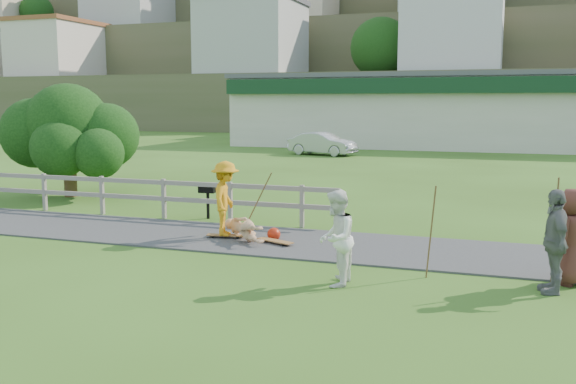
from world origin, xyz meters
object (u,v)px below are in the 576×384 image
Objects in this scene: spectator_b at (554,241)px; spectator_c at (572,237)px; skater_fallen at (244,229)px; bbq at (208,201)px; car_silver at (322,144)px; skater_rider at (225,203)px; tree at (69,148)px; spectator_a at (336,238)px.

spectator_b reaches higher than spectator_c.
bbq is (-2.09, 2.39, 0.19)m from skater_fallen.
skater_fallen is 0.39× the size of car_silver.
skater_fallen is (0.51, -0.10, -0.58)m from skater_rider.
spectator_a is at bearing -33.17° from tree.
spectator_b is 1.04× the size of spectator_c.
skater_rider is at bearing -61.46° from bbq.
skater_rider is 1.03× the size of spectator_a.
skater_fallen is 4.01m from spectator_a.
skater_fallen is at bearing -54.97° from bbq.
spectator_c reaches higher than skater_fallen.
skater_rider is 1.81× the size of bbq.
bbq is (-8.89, 3.69, -0.37)m from spectator_c.
tree reaches higher than spectator_c.
spectator_c is 27.51m from car_silver.
car_silver is 19.31m from tree.
spectator_c is 0.41× the size of car_silver.
spectator_c is at bearing 142.98° from spectator_b.
car_silver is (-4.90, 23.60, 0.39)m from skater_fallen.
skater_rider reaches higher than car_silver.
spectator_a is at bearing -144.06° from skater_rider.
spectator_b reaches higher than bbq.
spectator_b is at bearing -23.93° from tree.
bbq is (-1.58, 2.28, -0.39)m from skater_rider.
spectator_b is 16.22m from tree.
spectator_b is 1.85× the size of bbq.
spectator_c is 0.38× the size of tree.
skater_rider is 0.42× the size of car_silver.
spectator_a is 0.96× the size of spectator_b.
spectator_a is 1.76× the size of bbq.
tree is 4.68× the size of bbq.
tree is at bearing -84.22° from spectator_c.
spectator_a is at bearing -42.88° from spectator_c.
skater_rider is at bearing -116.43° from spectator_b.
skater_fallen is 0.94× the size of spectator_c.
car_silver is (-4.40, 23.50, -0.19)m from skater_rider.
spectator_b is 0.43× the size of car_silver.
skater_fallen is 0.95× the size of spectator_a.
bbq is at bearing -19.68° from tree.
spectator_c is at bearing -58.50° from skater_fallen.
spectator_b is (3.58, 0.77, 0.04)m from spectator_a.
tree is (-7.83, 4.52, 0.78)m from skater_rider.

